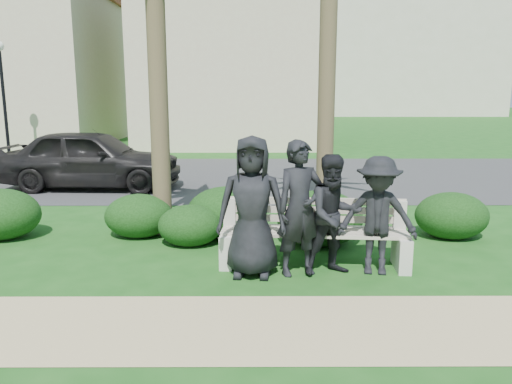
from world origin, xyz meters
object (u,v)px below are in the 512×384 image
man_a (252,207)px  man_c (334,215)px  man_b (300,208)px  man_d (378,216)px  park_bench (313,237)px  street_lamp (2,79)px  car_a (92,159)px

man_a → man_c: man_a is taller
man_a → man_c: 1.12m
man_b → man_d: 1.06m
park_bench → man_d: bearing=-16.2°
street_lamp → park_bench: 15.77m
park_bench → man_d: size_ratio=1.65×
street_lamp → car_a: size_ratio=0.94×
man_c → car_a: bearing=112.9°
man_c → man_d: man_c is taller
park_bench → man_d: (0.82, -0.31, 0.39)m
man_c → street_lamp: bearing=113.1°
man_a → man_d: bearing=6.9°
man_a → park_bench: bearing=27.7°
man_b → man_c: size_ratio=1.12×
park_bench → man_a: 1.09m
man_a → car_a: 7.58m
man_c → man_b: bearing=164.1°
man_b → man_c: bearing=-18.7°
street_lamp → man_c: bearing=-49.8°
park_bench → car_a: car_a is taller
man_a → man_c: bearing=7.2°
car_a → man_c: bearing=-137.1°
man_a → man_d: size_ratio=1.17×
park_bench → man_b: bearing=-120.4°
park_bench → man_a: bearing=-153.0°
street_lamp → man_c: street_lamp is taller
man_a → man_d: man_a is taller
street_lamp → car_a: (5.02, -5.91, -2.17)m
car_a → street_lamp: bearing=43.3°
street_lamp → man_b: bearing=-51.1°
man_a → man_b: 0.65m
man_b → man_c: 0.47m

